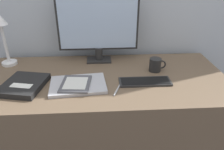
{
  "coord_description": "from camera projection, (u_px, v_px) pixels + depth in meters",
  "views": [
    {
      "loc": [
        -0.02,
        -1.0,
        1.34
      ],
      "look_at": [
        0.04,
        0.07,
        0.77
      ],
      "focal_mm": 35.0,
      "sensor_mm": 36.0,
      "label": 1
    }
  ],
  "objects": [
    {
      "name": "notebook",
      "position": [
        24.0,
        85.0,
        1.21
      ],
      "size": [
        0.26,
        0.29,
        0.03
      ],
      "color": "black",
      "rests_on": "desk"
    },
    {
      "name": "pen",
      "position": [
        118.0,
        89.0,
        1.19
      ],
      "size": [
        0.06,
        0.13,
        0.01
      ],
      "color": "silver",
      "rests_on": "desk"
    },
    {
      "name": "laptop",
      "position": [
        78.0,
        85.0,
        1.22
      ],
      "size": [
        0.33,
        0.25,
        0.02
      ],
      "color": "#A3A3A8",
      "rests_on": "desk"
    },
    {
      "name": "monitor",
      "position": [
        98.0,
        25.0,
        1.42
      ],
      "size": [
        0.53,
        0.11,
        0.47
      ],
      "color": "#262626",
      "rests_on": "desk"
    },
    {
      "name": "ereader",
      "position": [
        76.0,
        84.0,
        1.2
      ],
      "size": [
        0.17,
        0.2,
        0.01
      ],
      "color": "#4C4C51",
      "rests_on": "laptop"
    },
    {
      "name": "desk",
      "position": [
        105.0,
        123.0,
        1.49
      ],
      "size": [
        1.49,
        0.68,
        0.71
      ],
      "color": "brown",
      "rests_on": "ground_plane"
    },
    {
      "name": "desk_lamp",
      "position": [
        2.0,
        33.0,
        1.38
      ],
      "size": [
        0.1,
        0.1,
        0.35
      ],
      "color": "white",
      "rests_on": "desk"
    },
    {
      "name": "coffee_mug",
      "position": [
        156.0,
        65.0,
        1.38
      ],
      "size": [
        0.11,
        0.07,
        0.08
      ],
      "color": "black",
      "rests_on": "desk"
    },
    {
      "name": "keyboard",
      "position": [
        145.0,
        81.0,
        1.26
      ],
      "size": [
        0.3,
        0.11,
        0.01
      ],
      "color": "#282828",
      "rests_on": "desk"
    }
  ]
}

